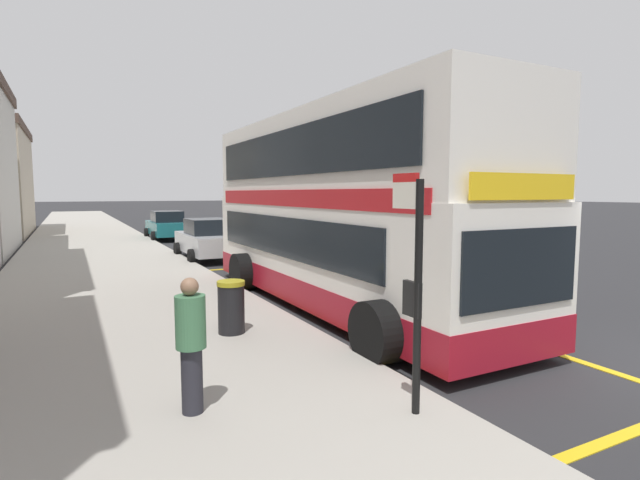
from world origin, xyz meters
TOP-DOWN VIEW (x-y plane):
  - ground_plane at (0.00, 32.00)m, footprint 260.00×260.00m
  - pavement_near at (-7.00, 32.00)m, footprint 6.00×76.00m
  - double_decker_bus at (-2.46, 6.19)m, footprint 3.26×10.25m
  - bus_bay_markings at (-2.45, 6.07)m, footprint 3.11×13.40m
  - bus_stop_sign at (-4.57, 0.78)m, footprint 0.09×0.51m
  - parked_car_teal_far at (-3.09, 24.59)m, footprint 2.09×4.20m
  - parked_car_silver_behind at (-3.13, 15.43)m, footprint 2.09×4.20m
  - pedestrian_waiting_near_sign at (-6.82, 1.89)m, footprint 0.34×0.34m
  - litter_bin at (-5.48, 4.73)m, footprint 0.49×0.49m

SIDE VIEW (x-z plane):
  - ground_plane at x=0.00m, z-range 0.00..0.00m
  - bus_bay_markings at x=-2.45m, z-range 0.00..0.01m
  - pavement_near at x=-7.00m, z-range 0.00..0.14m
  - litter_bin at x=-5.48m, z-range 0.14..1.08m
  - parked_car_teal_far at x=-3.09m, z-range -0.01..1.61m
  - parked_car_silver_behind at x=-3.13m, z-range -0.01..1.61m
  - pedestrian_waiting_near_sign at x=-6.82m, z-range 0.20..1.76m
  - bus_stop_sign at x=-4.57m, z-range 0.38..3.09m
  - double_decker_bus at x=-2.46m, z-range -0.14..4.26m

